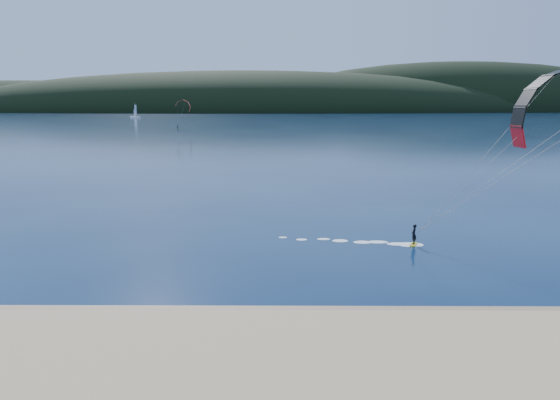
% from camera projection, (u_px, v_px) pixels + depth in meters
% --- Properties ---
extents(ground, '(1800.00, 1800.00, 0.00)m').
position_uv_depth(ground, '(172.00, 359.00, 22.42)').
color(ground, '#07153A').
rests_on(ground, ground).
extents(wet_sand, '(220.00, 2.50, 0.10)m').
position_uv_depth(wet_sand, '(190.00, 316.00, 26.84)').
color(wet_sand, '#876D4E').
rests_on(wet_sand, ground).
extents(headland, '(1200.00, 310.00, 140.00)m').
position_uv_depth(headland, '(281.00, 111.00, 755.78)').
color(headland, black).
rests_on(headland, ground).
extents(kitesurfer_near, '(23.18, 7.45, 13.30)m').
position_uv_depth(kitesurfer_near, '(560.00, 129.00, 34.56)').
color(kitesurfer_near, gold).
rests_on(kitesurfer_near, ground).
extents(kitesurfer_far, '(7.01, 5.62, 11.78)m').
position_uv_depth(kitesurfer_far, '(183.00, 108.00, 220.28)').
color(kitesurfer_far, gold).
rests_on(kitesurfer_far, ground).
extents(sailboat, '(8.30, 5.34, 11.57)m').
position_uv_depth(sailboat, '(135.00, 117.00, 413.87)').
color(sailboat, white).
rests_on(sailboat, ground).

